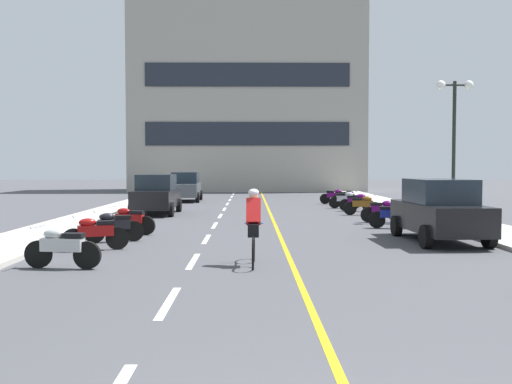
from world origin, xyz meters
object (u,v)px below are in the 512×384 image
motorcycle_7 (393,215)px  motorcycle_10 (357,202)px  parked_car_near (439,210)px  motorcycle_9 (363,205)px  motorcycle_8 (383,210)px  motorcycle_13 (335,196)px  motorcycle_6 (129,220)px  motorcycle_11 (345,199)px  motorcycle_3 (62,247)px  motorcycle_12 (346,197)px  motorcycle_4 (95,233)px  motorcycle_5 (114,226)px  parked_car_far (185,187)px  parked_car_mid (156,194)px  cyclist_rider (253,225)px  street_lamp_mid (454,119)px

motorcycle_7 → motorcycle_10: size_ratio=0.99×
parked_car_near → motorcycle_9: 9.06m
motorcycle_8 → motorcycle_13: bearing=91.4°
motorcycle_6 → motorcycle_8: 9.85m
motorcycle_9 → motorcycle_11: 4.11m
motorcycle_6 → motorcycle_7: bearing=10.9°
motorcycle_3 → motorcycle_7: same height
parked_car_near → motorcycle_12: bearing=90.6°
motorcycle_10 → motorcycle_4: bearing=-125.7°
motorcycle_10 → motorcycle_11: bearing=96.7°
motorcycle_9 → motorcycle_6: bearing=-141.0°
motorcycle_3 → motorcycle_5: bearing=88.8°
motorcycle_7 → motorcycle_9: (0.01, 5.52, 0.00)m
parked_car_far → motorcycle_3: bearing=-90.0°
motorcycle_7 → motorcycle_3: bearing=-139.2°
parked_car_mid → cyclist_rider: size_ratio=2.37×
motorcycle_3 → motorcycle_13: (8.93, 20.82, 0.00)m
motorcycle_4 → motorcycle_11: 17.36m
parked_car_near → motorcycle_8: 5.71m
parked_car_far → motorcycle_8: size_ratio=2.49×
parked_car_near → motorcycle_12: parked_car_near is taller
motorcycle_12 → motorcycle_5: bearing=-121.5°
motorcycle_11 → motorcycle_13: (-0.06, 3.36, 0.00)m
parked_car_mid → parked_car_far: size_ratio=0.99×
street_lamp_mid → cyclist_rider: street_lamp_mid is taller
parked_car_near → motorcycle_13: bearing=92.0°
motorcycle_6 → motorcycle_11: bearing=52.1°
motorcycle_7 → street_lamp_mid: bearing=39.1°
street_lamp_mid → motorcycle_5: bearing=-153.4°
street_lamp_mid → motorcycle_8: 4.58m
motorcycle_9 → motorcycle_13: (-0.15, 7.47, 0.00)m
motorcycle_7 → motorcycle_12: (0.29, 11.56, 0.00)m
parked_car_mid → cyclist_rider: bearing=-72.2°
motorcycle_12 → motorcycle_9: bearing=-92.7°
parked_car_near → motorcycle_13: (-0.59, 16.51, -0.44)m
parked_car_mid → motorcycle_3: size_ratio=2.47×
motorcycle_5 → motorcycle_11: bearing=56.0°
motorcycle_5 → motorcycle_11: same height
parked_car_mid → motorcycle_11: parked_car_mid is taller
motorcycle_7 → motorcycle_10: same height
motorcycle_6 → motorcycle_8: same height
parked_car_mid → motorcycle_7: (9.33, -6.11, -0.44)m
cyclist_rider → motorcycle_12: bearing=74.5°
motorcycle_6 → motorcycle_7: size_ratio=1.00×
motorcycle_4 → motorcycle_11: (8.99, 14.85, 0.00)m
street_lamp_mid → cyclist_rider: (-7.94, -9.84, -3.17)m
parked_car_mid → motorcycle_9: bearing=-3.6°
street_lamp_mid → motorcycle_13: bearing=106.4°
motorcycle_3 → motorcycle_9: 16.15m
motorcycle_4 → motorcycle_5: same height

